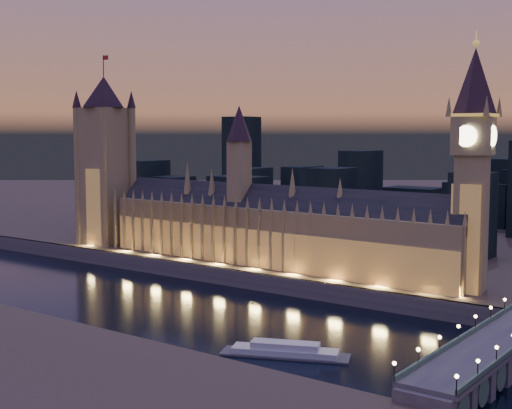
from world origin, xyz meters
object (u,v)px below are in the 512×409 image
Objects in this scene: elizabeth_tower at (473,148)px; river_boat at (285,351)px; westminster_bridge at (500,350)px; victoria_tower at (105,151)px; palace_of_westminster at (270,228)px.

elizabeth_tower reaches higher than river_boat.
victoria_tower is at bearing 165.45° from westminster_bridge.
palace_of_westminster is 4.77× the size of river_boat.
elizabeth_tower is at bearing 0.11° from palace_of_westminster.
victoria_tower is 266.06m from westminster_bridge.
westminster_bridge is at bearing -14.55° from victoria_tower.
palace_of_westminster is 1.79× the size of westminster_bridge.
westminster_bridge is (251.79, -65.37, -55.81)m from victoria_tower.
river_boat is (73.41, -93.67, -24.81)m from palace_of_westminster.
river_boat is at bearing -154.61° from westminster_bridge.
elizabeth_tower is 2.46× the size of river_boat.
elizabeth_tower reaches higher than westminster_bridge.
westminster_bridge is (33.79, -65.38, -60.02)m from elizabeth_tower.
palace_of_westminster is 123.58m from victoria_tower.
elizabeth_tower is (99.61, 0.19, 39.64)m from palace_of_westminster.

